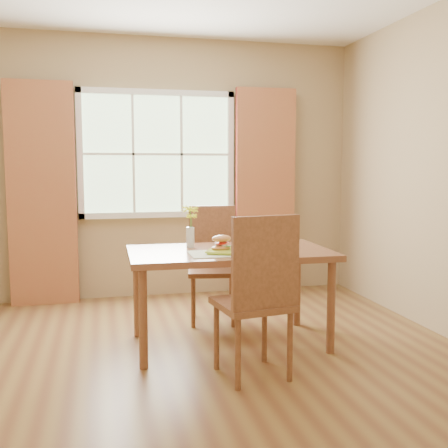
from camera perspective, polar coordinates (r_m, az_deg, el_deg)
name	(u,v)px	position (r m, az deg, el deg)	size (l,w,h in m)	color
room	(186,170)	(3.69, -4.10, 5.85)	(4.24, 3.84, 2.74)	brown
window	(157,154)	(5.54, -7.25, 7.54)	(1.62, 0.06, 1.32)	#ACD09D
curtain_left	(42,194)	(5.45, -19.21, 3.05)	(0.65, 0.08, 2.20)	maroon
curtain_right	(265,192)	(5.70, 4.50, 3.51)	(0.65, 0.08, 2.20)	maroon
dining_table	(230,260)	(4.01, 0.61, -3.93)	(1.53, 0.88, 0.74)	brown
chair_near	(259,291)	(3.36, 3.80, -7.27)	(0.51, 0.51, 1.08)	brown
chair_far	(212,258)	(4.71, -1.27, -3.69)	(0.50, 0.50, 1.02)	brown
placemat	(221,254)	(3.82, -0.37, -3.23)	(0.45, 0.33, 0.01)	beige
plate	(226,252)	(3.84, 0.18, -3.05)	(0.25, 0.25, 0.01)	#B1CD33
croissant_sandwich	(221,243)	(3.85, -0.28, -2.07)	(0.18, 0.14, 0.12)	#DB884A
water_glass	(259,244)	(3.95, 3.87, -2.16)	(0.08, 0.08, 0.12)	silver
flower_vase	(190,223)	(4.11, -3.67, 0.15)	(0.13, 0.13, 0.33)	silver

